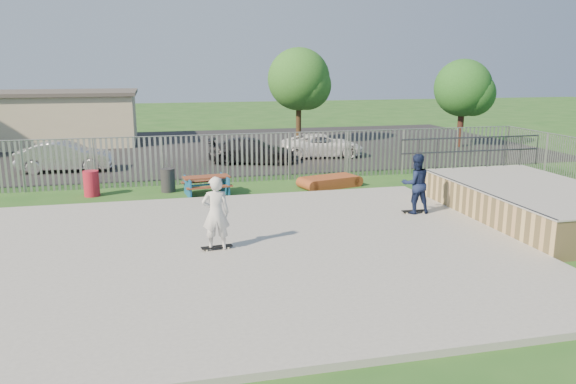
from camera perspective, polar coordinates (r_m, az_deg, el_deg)
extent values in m
plane|color=#22541C|center=(14.60, -5.38, -6.30)|extent=(120.00, 120.00, 0.00)
cube|color=gray|center=(14.57, -5.39, -6.02)|extent=(15.00, 12.00, 0.15)
cube|color=tan|center=(19.04, 23.67, -1.15)|extent=(4.00, 7.00, 1.05)
cube|color=#9E9E99|center=(18.93, 23.82, 0.45)|extent=(4.05, 7.05, 0.04)
cylinder|color=#383A3F|center=(17.81, 18.73, 0.18)|extent=(0.06, 7.00, 0.06)
cube|color=brown|center=(21.08, -8.30, 1.52)|extent=(1.75, 0.85, 0.06)
cube|color=brown|center=(20.59, -7.96, 0.49)|extent=(1.71, 0.46, 0.05)
cube|color=brown|center=(21.67, -8.59, 1.09)|extent=(1.71, 0.46, 0.05)
cube|color=#135287|center=(21.14, -8.28, 0.62)|extent=(1.64, 1.48, 0.69)
cube|color=brown|center=(22.39, 4.27, 1.04)|extent=(2.30, 1.56, 0.42)
cylinder|color=#AD1A2E|center=(21.96, -19.34, 0.82)|extent=(0.57, 0.57, 0.95)
cylinder|color=#28282A|center=(21.93, -12.10, 1.18)|extent=(0.54, 0.54, 0.90)
cube|color=black|center=(33.07, -10.12, 4.36)|extent=(40.00, 18.00, 0.02)
imported|color=#BCBBC1|center=(27.40, -21.67, 3.38)|extent=(4.22, 1.71, 1.36)
imported|color=black|center=(27.69, -3.69, 4.22)|extent=(4.55, 2.72, 1.23)
imported|color=white|center=(29.57, 3.48, 4.74)|extent=(4.48, 2.33, 1.20)
cube|color=beige|center=(37.32, -23.04, 6.79)|extent=(10.00, 6.00, 3.00)
cube|color=#4C4742|center=(37.21, -23.26, 9.24)|extent=(10.40, 6.40, 0.20)
cylinder|color=#402D19|center=(34.58, 1.08, 7.69)|extent=(0.32, 0.32, 3.35)
sphere|color=#2B6021|center=(34.45, 1.10, 11.40)|extent=(3.75, 3.75, 3.75)
cylinder|color=#3B1F17|center=(34.70, 17.13, 6.82)|extent=(0.35, 0.35, 2.95)
sphere|color=#22561D|center=(34.56, 17.35, 10.06)|extent=(3.30, 3.30, 3.30)
cube|color=black|center=(18.33, 12.70, -1.87)|extent=(0.81, 0.23, 0.02)
cube|color=black|center=(14.54, -7.24, -5.53)|extent=(0.82, 0.30, 0.02)
imported|color=#141E40|center=(18.13, 12.84, 0.83)|extent=(0.95, 0.76, 1.90)
imported|color=silver|center=(14.29, -7.34, -2.16)|extent=(0.72, 0.49, 1.90)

